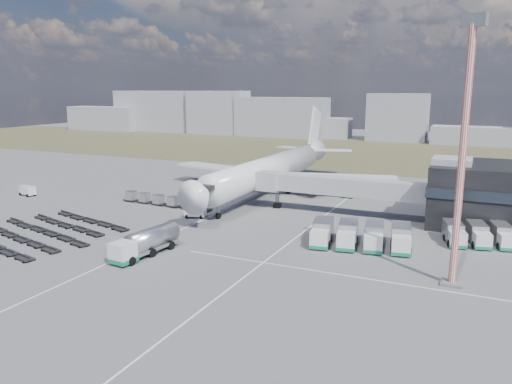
% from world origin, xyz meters
% --- Properties ---
extents(ground, '(420.00, 420.00, 0.00)m').
position_xyz_m(ground, '(0.00, 0.00, 0.00)').
color(ground, '#565659').
rests_on(ground, ground).
extents(grass_strip, '(420.00, 90.00, 0.01)m').
position_xyz_m(grass_strip, '(0.00, 110.00, 0.01)').
color(grass_strip, '#4C482D').
rests_on(grass_strip, ground).
extents(lane_markings, '(47.12, 110.00, 0.01)m').
position_xyz_m(lane_markings, '(9.77, 3.00, 0.01)').
color(lane_markings, silver).
rests_on(lane_markings, ground).
extents(jet_bridge, '(30.30, 3.80, 7.05)m').
position_xyz_m(jet_bridge, '(15.90, 20.42, 5.05)').
color(jet_bridge, '#939399').
rests_on(jet_bridge, ground).
extents(airliner, '(51.59, 64.53, 17.62)m').
position_xyz_m(airliner, '(0.00, 32.38, 5.29)').
color(airliner, silver).
rests_on(airliner, ground).
extents(skyline, '(326.29, 21.39, 22.80)m').
position_xyz_m(skyline, '(4.11, 151.18, 9.72)').
color(skyline, '#8F909C').
rests_on(skyline, ground).
extents(fuel_tanker, '(3.95, 11.26, 3.56)m').
position_xyz_m(fuel_tanker, '(0.53, -11.91, 1.78)').
color(fuel_tanker, silver).
rests_on(fuel_tanker, ground).
extents(pushback_tug, '(4.02, 2.98, 1.58)m').
position_xyz_m(pushback_tug, '(-4.00, 8.00, 0.79)').
color(pushback_tug, silver).
rests_on(pushback_tug, ground).
extents(utility_van, '(4.04, 2.38, 2.07)m').
position_xyz_m(utility_van, '(-45.21, 8.71, 1.03)').
color(utility_van, silver).
rests_on(utility_van, ground).
extents(catering_truck, '(2.37, 5.55, 2.53)m').
position_xyz_m(catering_truck, '(15.89, 36.67, 1.29)').
color(catering_truck, silver).
rests_on(catering_truck, ground).
extents(service_trucks_near, '(14.59, 9.65, 3.00)m').
position_xyz_m(service_trucks_near, '(25.74, 3.91, 1.63)').
color(service_trucks_near, silver).
rests_on(service_trucks_near, ground).
extents(service_trucks_far, '(13.42, 9.51, 2.70)m').
position_xyz_m(service_trucks_far, '(42.40, 12.39, 1.47)').
color(service_trucks_far, silver).
rests_on(service_trucks_far, ground).
extents(uld_row, '(20.06, 2.92, 1.82)m').
position_xyz_m(uld_row, '(-13.59, 12.97, 1.09)').
color(uld_row, black).
rests_on(uld_row, ground).
extents(baggage_dollies, '(26.19, 26.54, 0.70)m').
position_xyz_m(baggage_dollies, '(-21.30, -12.28, 0.35)').
color(baggage_dollies, black).
rests_on(baggage_dollies, ground).
extents(floodlight_mast, '(2.78, 2.28, 29.46)m').
position_xyz_m(floodlight_mast, '(38.47, -5.66, 14.77)').
color(floodlight_mast, '#B4271C').
rests_on(floodlight_mast, ground).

